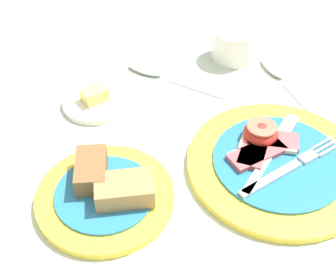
{
  "coord_description": "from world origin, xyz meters",
  "views": [
    {
      "loc": [
        -0.27,
        -0.37,
        0.5
      ],
      "look_at": [
        -0.05,
        0.09,
        0.02
      ],
      "focal_mm": 50.0,
      "sensor_mm": 36.0,
      "label": 1
    }
  ],
  "objects_px": {
    "butter_dish": "(95,101)",
    "teaspoon_near_cup": "(280,76)",
    "breakfast_plate": "(276,161)",
    "bread_plate": "(106,192)",
    "teaspoon_by_saucer": "(158,74)",
    "sugar_cup": "(234,43)"
  },
  "relations": [
    {
      "from": "sugar_cup",
      "to": "bread_plate",
      "type": "bearing_deg",
      "value": -146.01
    },
    {
      "from": "breakfast_plate",
      "to": "bread_plate",
      "type": "distance_m",
      "value": 0.25
    },
    {
      "from": "butter_dish",
      "to": "teaspoon_by_saucer",
      "type": "relative_size",
      "value": 0.66
    },
    {
      "from": "breakfast_plate",
      "to": "bread_plate",
      "type": "bearing_deg",
      "value": 169.4
    },
    {
      "from": "teaspoon_near_cup",
      "to": "bread_plate",
      "type": "bearing_deg",
      "value": 113.58
    },
    {
      "from": "sugar_cup",
      "to": "teaspoon_near_cup",
      "type": "xyz_separation_m",
      "value": [
        0.04,
        -0.09,
        -0.03
      ]
    },
    {
      "from": "breakfast_plate",
      "to": "bread_plate",
      "type": "xyz_separation_m",
      "value": [
        -0.24,
        0.05,
        0.0
      ]
    },
    {
      "from": "bread_plate",
      "to": "sugar_cup",
      "type": "height_order",
      "value": "sugar_cup"
    },
    {
      "from": "sugar_cup",
      "to": "butter_dish",
      "type": "relative_size",
      "value": 0.73
    },
    {
      "from": "bread_plate",
      "to": "butter_dish",
      "type": "bearing_deg",
      "value": 75.6
    },
    {
      "from": "breakfast_plate",
      "to": "teaspoon_by_saucer",
      "type": "relative_size",
      "value": 1.59
    },
    {
      "from": "bread_plate",
      "to": "teaspoon_by_saucer",
      "type": "distance_m",
      "value": 0.29
    },
    {
      "from": "butter_dish",
      "to": "teaspoon_near_cup",
      "type": "height_order",
      "value": "butter_dish"
    },
    {
      "from": "sugar_cup",
      "to": "teaspoon_by_saucer",
      "type": "height_order",
      "value": "sugar_cup"
    },
    {
      "from": "butter_dish",
      "to": "teaspoon_near_cup",
      "type": "relative_size",
      "value": 0.57
    },
    {
      "from": "bread_plate",
      "to": "butter_dish",
      "type": "height_order",
      "value": "bread_plate"
    },
    {
      "from": "sugar_cup",
      "to": "teaspoon_near_cup",
      "type": "bearing_deg",
      "value": -65.09
    },
    {
      "from": "breakfast_plate",
      "to": "sugar_cup",
      "type": "height_order",
      "value": "sugar_cup"
    },
    {
      "from": "breakfast_plate",
      "to": "teaspoon_by_saucer",
      "type": "distance_m",
      "value": 0.28
    },
    {
      "from": "teaspoon_by_saucer",
      "to": "sugar_cup",
      "type": "bearing_deg",
      "value": -128.03
    },
    {
      "from": "butter_dish",
      "to": "teaspoon_near_cup",
      "type": "bearing_deg",
      "value": -12.13
    },
    {
      "from": "teaspoon_by_saucer",
      "to": "teaspoon_near_cup",
      "type": "xyz_separation_m",
      "value": [
        0.2,
        -0.1,
        0.0
      ]
    }
  ]
}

